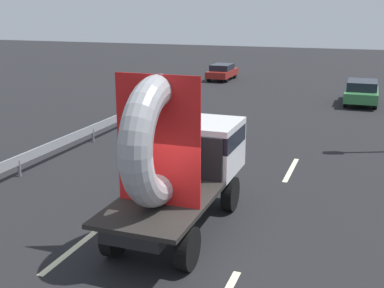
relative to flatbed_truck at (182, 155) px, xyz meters
name	(u,v)px	position (x,y,z in m)	size (l,w,h in m)	color
ground_plane	(174,249)	(0.26, -1.21, -1.85)	(120.00, 120.00, 0.00)	black
flatbed_truck	(182,155)	(0.00, 0.00, 0.00)	(2.02, 5.19, 3.96)	black
distant_sedan	(362,91)	(3.74, 18.45, -1.13)	(1.76, 4.10, 1.34)	black
guardrail	(60,143)	(-6.26, 3.90, -1.31)	(0.10, 17.99, 0.71)	gray
lane_dash_left_near	(72,250)	(-1.87, -2.05, -1.84)	(2.29, 0.16, 0.01)	beige
lane_dash_left_far	(191,155)	(-1.87, 5.75, -1.84)	(2.39, 0.16, 0.01)	beige
lane_dash_right_far	(291,170)	(1.87, 5.33, -1.84)	(2.59, 0.16, 0.01)	beige
oncoming_car	(222,71)	(-6.43, 25.01, -1.21)	(1.56, 3.64, 1.19)	black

